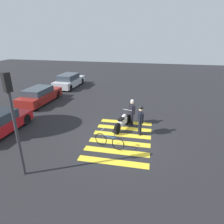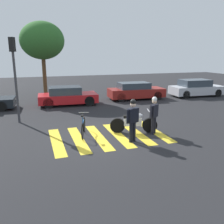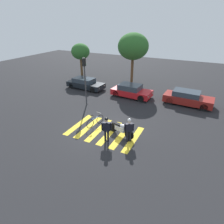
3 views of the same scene
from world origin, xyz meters
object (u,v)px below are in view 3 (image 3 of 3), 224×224
Objects in this scene: leaning_bicycle at (95,121)px; officer_on_foot at (107,128)px; police_motorcycle at (121,129)px; car_red_convertible at (131,91)px; officer_by_motorcycle at (129,129)px; traffic_light_pole at (85,74)px; car_black_suv at (85,83)px; car_maroon_wagon at (188,98)px.

officer_on_foot is at bearing -39.43° from leaning_bicycle.
car_red_convertible is at bearing 105.58° from police_motorcycle.
police_motorcycle is 1.04m from officer_by_motorcycle.
officer_by_motorcycle is (1.31, 0.63, -0.06)m from officer_on_foot.
officer_on_foot is at bearing -79.87° from car_red_convertible.
leaning_bicycle is at bearing 165.24° from officer_by_motorcycle.
car_red_convertible is at bearing 87.71° from leaning_bicycle.
officer_on_foot is 1.45m from officer_by_motorcycle.
leaning_bicycle is 4.88m from traffic_light_pole.
car_black_suv is at bearing 136.83° from police_motorcycle.
traffic_light_pole is at bearing -55.04° from car_black_suv.
car_maroon_wagon reaches higher than leaning_bicycle.
car_black_suv is at bearing 124.96° from traffic_light_pole.
car_maroon_wagon reaches higher than car_black_suv.
car_maroon_wagon is at bearing 1.93° from car_black_suv.
traffic_light_pole is (2.67, -3.82, 2.32)m from car_black_suv.
leaning_bicycle is 3.22m from officer_by_motorcycle.
officer_by_motorcycle is at bearing -33.73° from traffic_light_pole.
car_black_suv is 11.25m from car_maroon_wagon.
car_red_convertible is 5.34m from traffic_light_pole.
officer_by_motorcycle is at bearing -30.66° from police_motorcycle.
officer_on_foot is 9.63m from car_maroon_wagon.
traffic_light_pole reaches higher than car_red_convertible.
traffic_light_pole is (-2.80, 3.10, 2.52)m from leaning_bicycle.
officer_by_motorcycle is 0.39× the size of traffic_light_pole.
leaning_bicycle is at bearing -92.29° from car_red_convertible.
traffic_light_pole is at bearing 145.82° from police_motorcycle.
officer_by_motorcycle is 0.41× the size of car_red_convertible.
officer_on_foot is 0.41× the size of traffic_light_pole.
officer_on_foot reaches higher than leaning_bicycle.
police_motorcycle is 1.18× the size of officer_on_foot.
car_maroon_wagon is at bearing 65.37° from police_motorcycle.
car_black_suv is (-5.47, 6.92, 0.21)m from leaning_bicycle.
car_black_suv is (-7.22, 8.36, -0.45)m from officer_on_foot.
car_black_suv is 1.09× the size of car_red_convertible.
police_motorcycle is 0.49× the size of traffic_light_pole.
car_maroon_wagon is at bearing 51.64° from leaning_bicycle.
police_motorcycle is 10.62m from car_black_suv.
car_maroon_wagon is (5.51, 0.46, 0.02)m from car_red_convertible.
car_maroon_wagon reaches higher than car_red_convertible.
car_red_convertible is (-1.48, 8.28, -0.41)m from officer_on_foot.
car_red_convertible is (0.27, 6.84, 0.25)m from leaning_bicycle.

